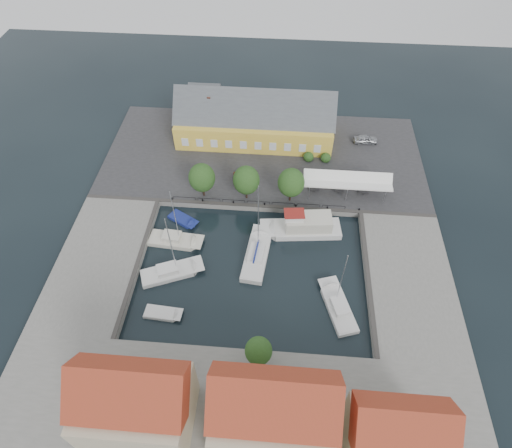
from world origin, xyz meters
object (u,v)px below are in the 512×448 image
at_px(west_boat_c, 171,273).
at_px(warehouse, 252,120).
at_px(trawler, 304,227).
at_px(east_boat_c, 338,308).
at_px(center_sailboat, 257,255).
at_px(launch_sw, 163,314).
at_px(tent_canopy, 347,180).
at_px(car_silver, 366,139).
at_px(west_boat_b, 175,241).
at_px(car_red, 242,180).
at_px(launch_nw, 183,220).

bearing_deg(west_boat_c, warehouse, 74.28).
xyz_separation_m(trawler, east_boat_c, (4.67, -13.22, -0.76)).
bearing_deg(center_sailboat, launch_sw, -138.22).
bearing_deg(west_boat_c, trawler, 26.65).
height_order(tent_canopy, car_silver, tent_canopy).
bearing_deg(launch_sw, center_sailboat, 41.78).
distance_m(tent_canopy, launch_sw, 34.97).
distance_m(tent_canopy, center_sailboat, 19.45).
bearing_deg(east_boat_c, center_sailboat, 146.07).
bearing_deg(car_silver, west_boat_b, 124.88).
relative_size(trawler, west_boat_c, 1.07).
height_order(warehouse, center_sailboat, center_sailboat).
height_order(warehouse, west_boat_c, west_boat_c).
distance_m(tent_canopy, trawler, 10.84).
xyz_separation_m(car_silver, trawler, (-11.13, -21.59, -0.73)).
bearing_deg(car_silver, west_boat_c, 131.35).
bearing_deg(center_sailboat, car_red, 103.84).
relative_size(warehouse, car_silver, 6.50).
relative_size(center_sailboat, trawler, 1.10).
bearing_deg(launch_sw, launch_nw, 91.88).
relative_size(car_red, center_sailboat, 0.30).
height_order(tent_canopy, car_red, tent_canopy).
height_order(center_sailboat, trawler, center_sailboat).
bearing_deg(tent_canopy, car_silver, 71.72).
xyz_separation_m(car_red, trawler, (10.39, -9.10, -0.67)).
xyz_separation_m(east_boat_c, launch_nw, (-23.68, 13.97, -0.17)).
bearing_deg(car_silver, launch_nw, 119.96).
height_order(car_red, east_boat_c, east_boat_c).
distance_m(car_red, center_sailboat, 15.09).
bearing_deg(launch_nw, center_sailboat, -27.11).
bearing_deg(warehouse, west_boat_b, -110.29).
bearing_deg(warehouse, car_silver, -1.04).
relative_size(launch_sw, launch_nw, 0.98).
bearing_deg(car_red, trawler, -72.02).
height_order(car_red, west_boat_b, west_boat_b).
relative_size(car_red, launch_nw, 0.79).
xyz_separation_m(car_silver, car_red, (-21.53, -12.49, -0.06)).
bearing_deg(east_boat_c, west_boat_b, 158.27).
distance_m(east_boat_c, west_boat_c, 23.73).
relative_size(car_red, launch_sw, 0.80).
distance_m(tent_canopy, west_boat_b, 28.79).
bearing_deg(west_boat_c, car_silver, 46.05).
bearing_deg(launch_nw, trawler, -2.26).
distance_m(warehouse, center_sailboat, 27.95).
distance_m(center_sailboat, launch_nw, 13.72).
relative_size(warehouse, east_boat_c, 2.55).
bearing_deg(car_red, warehouse, 57.04).
bearing_deg(launch_nw, east_boat_c, -30.53).
height_order(west_boat_b, launch_sw, west_boat_b).
distance_m(car_red, launch_sw, 26.34).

